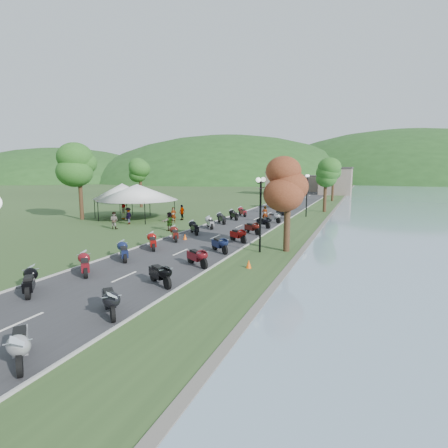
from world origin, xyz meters
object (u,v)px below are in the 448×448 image
(vendor_tent_main, at_px, (138,202))
(pedestrian_b, at_px, (114,229))
(pedestrian_c, at_px, (129,224))
(pedestrian_a, at_px, (174,223))

(vendor_tent_main, xyz_separation_m, pedestrian_b, (1.98, -6.56, -2.00))
(pedestrian_c, bearing_deg, pedestrian_b, 0.38)
(pedestrian_c, bearing_deg, vendor_tent_main, -171.49)
(pedestrian_b, bearing_deg, pedestrian_a, -123.15)
(pedestrian_b, bearing_deg, vendor_tent_main, -76.29)
(pedestrian_a, bearing_deg, vendor_tent_main, 141.92)
(pedestrian_a, bearing_deg, pedestrian_b, -147.29)
(pedestrian_b, height_order, pedestrian_c, pedestrian_c)
(pedestrian_c, bearing_deg, pedestrian_a, 111.29)
(pedestrian_a, xyz_separation_m, pedestrian_c, (-3.88, -2.54, 0.00))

